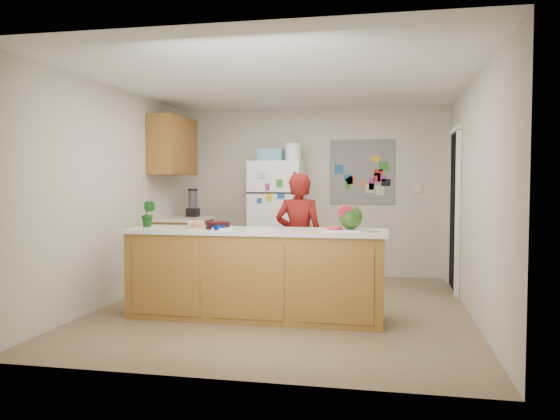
% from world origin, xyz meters
% --- Properties ---
extents(floor, '(4.00, 4.50, 0.02)m').
position_xyz_m(floor, '(0.00, 0.00, -0.01)').
color(floor, brown).
rests_on(floor, ground).
extents(wall_back, '(4.00, 0.02, 2.50)m').
position_xyz_m(wall_back, '(0.00, 2.26, 1.25)').
color(wall_back, beige).
rests_on(wall_back, ground).
extents(wall_left, '(0.02, 4.50, 2.50)m').
position_xyz_m(wall_left, '(-2.01, 0.00, 1.25)').
color(wall_left, beige).
rests_on(wall_left, ground).
extents(wall_right, '(0.02, 4.50, 2.50)m').
position_xyz_m(wall_right, '(2.01, 0.00, 1.25)').
color(wall_right, beige).
rests_on(wall_right, ground).
extents(ceiling, '(4.00, 4.50, 0.02)m').
position_xyz_m(ceiling, '(0.00, 0.00, 2.51)').
color(ceiling, white).
rests_on(ceiling, wall_back).
extents(doorway, '(0.03, 0.85, 2.04)m').
position_xyz_m(doorway, '(1.99, 1.45, 1.02)').
color(doorway, black).
rests_on(doorway, ground).
extents(peninsula_base, '(2.60, 0.62, 0.88)m').
position_xyz_m(peninsula_base, '(-0.20, -0.50, 0.44)').
color(peninsula_base, brown).
rests_on(peninsula_base, floor).
extents(peninsula_top, '(2.68, 0.70, 0.04)m').
position_xyz_m(peninsula_top, '(-0.20, -0.50, 0.90)').
color(peninsula_top, silver).
rests_on(peninsula_top, peninsula_base).
extents(side_counter_base, '(0.60, 0.80, 0.86)m').
position_xyz_m(side_counter_base, '(-1.69, 1.35, 0.43)').
color(side_counter_base, brown).
rests_on(side_counter_base, floor).
extents(side_counter_top, '(0.64, 0.84, 0.04)m').
position_xyz_m(side_counter_top, '(-1.69, 1.35, 0.88)').
color(side_counter_top, silver).
rests_on(side_counter_top, side_counter_base).
extents(upper_cabinets, '(0.35, 1.00, 0.80)m').
position_xyz_m(upper_cabinets, '(-1.82, 1.30, 1.90)').
color(upper_cabinets, brown).
rests_on(upper_cabinets, wall_left).
extents(refrigerator, '(0.75, 0.70, 1.70)m').
position_xyz_m(refrigerator, '(-0.45, 1.88, 0.85)').
color(refrigerator, silver).
rests_on(refrigerator, floor).
extents(fridge_top_bin, '(0.35, 0.28, 0.18)m').
position_xyz_m(fridge_top_bin, '(-0.55, 1.88, 1.79)').
color(fridge_top_bin, '#5999B2').
rests_on(fridge_top_bin, refrigerator).
extents(photo_collage, '(0.95, 0.01, 0.95)m').
position_xyz_m(photo_collage, '(0.75, 2.24, 1.55)').
color(photo_collage, slate).
rests_on(photo_collage, wall_back).
extents(person, '(0.58, 0.40, 1.51)m').
position_xyz_m(person, '(0.15, 0.16, 0.76)').
color(person, '#61100C').
rests_on(person, floor).
extents(blender_appliance, '(0.13, 0.13, 0.38)m').
position_xyz_m(blender_appliance, '(-1.64, 1.58, 1.09)').
color(blender_appliance, black).
rests_on(blender_appliance, side_counter_top).
extents(cutting_board, '(0.39, 0.31, 0.01)m').
position_xyz_m(cutting_board, '(0.70, -0.46, 0.93)').
color(cutting_board, white).
rests_on(cutting_board, peninsula_top).
extents(watermelon, '(0.24, 0.24, 0.24)m').
position_xyz_m(watermelon, '(0.76, -0.44, 1.05)').
color(watermelon, '#316011').
rests_on(watermelon, cutting_board).
extents(watermelon_slice, '(0.16, 0.16, 0.02)m').
position_xyz_m(watermelon_slice, '(0.61, -0.51, 0.94)').
color(watermelon_slice, red).
rests_on(watermelon_slice, cutting_board).
extents(cherry_bowl, '(0.29, 0.29, 0.07)m').
position_xyz_m(cherry_bowl, '(-0.59, -0.53, 0.96)').
color(cherry_bowl, black).
rests_on(cherry_bowl, peninsula_top).
extents(white_bowl, '(0.23, 0.23, 0.06)m').
position_xyz_m(white_bowl, '(-0.89, -0.37, 0.95)').
color(white_bowl, white).
rests_on(white_bowl, peninsula_top).
extents(cobalt_bowl, '(0.17, 0.17, 0.05)m').
position_xyz_m(cobalt_bowl, '(-0.55, -0.61, 0.95)').
color(cobalt_bowl, '#001159').
rests_on(cobalt_bowl, peninsula_top).
extents(plate, '(0.26, 0.26, 0.02)m').
position_xyz_m(plate, '(-0.83, -0.50, 0.93)').
color(plate, '#BAA890').
rests_on(plate, peninsula_top).
extents(paper_towel, '(0.21, 0.19, 0.02)m').
position_xyz_m(paper_towel, '(-0.51, -0.60, 0.93)').
color(paper_towel, silver).
rests_on(paper_towel, peninsula_top).
extents(keys, '(0.11, 0.06, 0.01)m').
position_xyz_m(keys, '(1.00, -0.63, 0.93)').
color(keys, gray).
rests_on(keys, peninsula_top).
extents(potted_plant, '(0.17, 0.14, 0.28)m').
position_xyz_m(potted_plant, '(-1.39, -0.45, 1.06)').
color(potted_plant, '#164910').
rests_on(potted_plant, peninsula_top).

